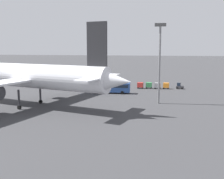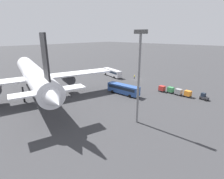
{
  "view_description": "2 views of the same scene",
  "coord_description": "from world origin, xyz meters",
  "px_view_note": "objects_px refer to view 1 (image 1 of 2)",
  "views": [
    {
      "loc": [
        -22.43,
        104.44,
        14.75
      ],
      "look_at": [
        -9.36,
        25.23,
        2.02
      ],
      "focal_mm": 45.0,
      "sensor_mm": 36.0,
      "label": 1
    },
    {
      "loc": [
        -42.66,
        63.61,
        19.17
      ],
      "look_at": [
        -6.26,
        23.42,
        2.03
      ],
      "focal_mm": 28.0,
      "sensor_mm": 36.0,
      "label": 2
    }
  ],
  "objects_px": {
    "worker_person": "(95,82)",
    "cargo_cart_green": "(149,85)",
    "shuttle_bus_far": "(111,87)",
    "shuttle_bus_near": "(66,79)",
    "cargo_cart_red": "(140,85)",
    "airplane": "(24,76)",
    "baggage_tug": "(180,86)",
    "cargo_cart_orange": "(166,85)",
    "cargo_cart_grey": "(157,85)"
  },
  "relations": [
    {
      "from": "shuttle_bus_near",
      "to": "cargo_cart_red",
      "type": "distance_m",
      "value": 29.16
    },
    {
      "from": "cargo_cart_red",
      "to": "airplane",
      "type": "bearing_deg",
      "value": 50.93
    },
    {
      "from": "airplane",
      "to": "cargo_cart_grey",
      "type": "xyz_separation_m",
      "value": [
        -32.1,
        -32.66,
        -6.16
      ]
    },
    {
      "from": "airplane",
      "to": "cargo_cart_red",
      "type": "height_order",
      "value": "airplane"
    },
    {
      "from": "shuttle_bus_far",
      "to": "worker_person",
      "type": "xyz_separation_m",
      "value": [
        9.74,
        -20.21,
        -1.12
      ]
    },
    {
      "from": "shuttle_bus_far",
      "to": "cargo_cart_grey",
      "type": "distance_m",
      "value": 18.25
    },
    {
      "from": "cargo_cart_red",
      "to": "cargo_cart_grey",
      "type": "bearing_deg",
      "value": -177.19
    },
    {
      "from": "baggage_tug",
      "to": "cargo_cart_red",
      "type": "xyz_separation_m",
      "value": [
        13.29,
        1.3,
        0.25
      ]
    },
    {
      "from": "cargo_cart_grey",
      "to": "baggage_tug",
      "type": "bearing_deg",
      "value": -172.3
    },
    {
      "from": "cargo_cart_orange",
      "to": "cargo_cart_grey",
      "type": "height_order",
      "value": "same"
    },
    {
      "from": "worker_person",
      "to": "cargo_cart_red",
      "type": "relative_size",
      "value": 0.79
    },
    {
      "from": "airplane",
      "to": "worker_person",
      "type": "height_order",
      "value": "airplane"
    },
    {
      "from": "cargo_cart_grey",
      "to": "shuttle_bus_far",
      "type": "bearing_deg",
      "value": 39.35
    },
    {
      "from": "shuttle_bus_far",
      "to": "cargo_cart_orange",
      "type": "relative_size",
      "value": 5.32
    },
    {
      "from": "cargo_cart_orange",
      "to": "cargo_cart_red",
      "type": "relative_size",
      "value": 1.0
    },
    {
      "from": "shuttle_bus_far",
      "to": "airplane",
      "type": "bearing_deg",
      "value": 47.8
    },
    {
      "from": "cargo_cart_green",
      "to": "cargo_cart_red",
      "type": "bearing_deg",
      "value": 11.77
    },
    {
      "from": "worker_person",
      "to": "cargo_cart_green",
      "type": "bearing_deg",
      "value": 158.31
    },
    {
      "from": "airplane",
      "to": "baggage_tug",
      "type": "distance_m",
      "value": 52.35
    },
    {
      "from": "worker_person",
      "to": "shuttle_bus_near",
      "type": "bearing_deg",
      "value": 17.33
    },
    {
      "from": "baggage_tug",
      "to": "shuttle_bus_far",
      "type": "bearing_deg",
      "value": 44.84
    },
    {
      "from": "airplane",
      "to": "cargo_cart_green",
      "type": "height_order",
      "value": "airplane"
    },
    {
      "from": "shuttle_bus_far",
      "to": "cargo_cart_green",
      "type": "xyz_separation_m",
      "value": [
        -11.19,
        -11.88,
        -0.79
      ]
    },
    {
      "from": "baggage_tug",
      "to": "worker_person",
      "type": "bearing_deg",
      "value": 0.9
    },
    {
      "from": "airplane",
      "to": "cargo_cart_red",
      "type": "xyz_separation_m",
      "value": [
        -26.28,
        -32.38,
        -6.16
      ]
    },
    {
      "from": "airplane",
      "to": "shuttle_bus_near",
      "type": "distance_m",
      "value": 38.45
    },
    {
      "from": "cargo_cart_red",
      "to": "shuttle_bus_far",
      "type": "bearing_deg",
      "value": 53.69
    },
    {
      "from": "shuttle_bus_far",
      "to": "cargo_cart_red",
      "type": "height_order",
      "value": "shuttle_bus_far"
    },
    {
      "from": "cargo_cart_orange",
      "to": "cargo_cart_green",
      "type": "height_order",
      "value": "same"
    },
    {
      "from": "shuttle_bus_near",
      "to": "cargo_cart_grey",
      "type": "xyz_separation_m",
      "value": [
        -34.42,
        5.35,
        -0.82
      ]
    },
    {
      "from": "baggage_tug",
      "to": "cargo_cart_orange",
      "type": "height_order",
      "value": "baggage_tug"
    },
    {
      "from": "cargo_cart_orange",
      "to": "cargo_cart_grey",
      "type": "bearing_deg",
      "value": 3.04
    },
    {
      "from": "shuttle_bus_far",
      "to": "worker_person",
      "type": "relative_size",
      "value": 6.73
    },
    {
      "from": "shuttle_bus_far",
      "to": "cargo_cart_red",
      "type": "bearing_deg",
      "value": -128.04
    },
    {
      "from": "shuttle_bus_far",
      "to": "cargo_cart_grey",
      "type": "height_order",
      "value": "shuttle_bus_far"
    },
    {
      "from": "shuttle_bus_near",
      "to": "airplane",
      "type": "bearing_deg",
      "value": 109.23
    },
    {
      "from": "airplane",
      "to": "worker_person",
      "type": "xyz_separation_m",
      "value": [
        -8.26,
        -41.31,
        -6.48
      ]
    },
    {
      "from": "shuttle_bus_near",
      "to": "worker_person",
      "type": "bearing_deg",
      "value": -146.93
    },
    {
      "from": "airplane",
      "to": "shuttle_bus_far",
      "type": "height_order",
      "value": "airplane"
    },
    {
      "from": "shuttle_bus_near",
      "to": "cargo_cart_green",
      "type": "relative_size",
      "value": 5.91
    },
    {
      "from": "shuttle_bus_near",
      "to": "cargo_cart_green",
      "type": "xyz_separation_m",
      "value": [
        -31.51,
        5.03,
        -0.82
      ]
    },
    {
      "from": "airplane",
      "to": "cargo_cart_orange",
      "type": "xyz_separation_m",
      "value": [
        -35.01,
        -32.82,
        -6.16
      ]
    },
    {
      "from": "shuttle_bus_near",
      "to": "worker_person",
      "type": "xyz_separation_m",
      "value": [
        -10.58,
        -3.3,
        -1.14
      ]
    },
    {
      "from": "baggage_tug",
      "to": "cargo_cart_green",
      "type": "distance_m",
      "value": 10.41
    },
    {
      "from": "worker_person",
      "to": "cargo_cart_green",
      "type": "xyz_separation_m",
      "value": [
        -20.93,
        8.33,
        0.32
      ]
    },
    {
      "from": "cargo_cart_green",
      "to": "worker_person",
      "type": "bearing_deg",
      "value": -21.69
    },
    {
      "from": "cargo_cart_orange",
      "to": "cargo_cart_green",
      "type": "xyz_separation_m",
      "value": [
        5.82,
        -0.17,
        0.0
      ]
    },
    {
      "from": "worker_person",
      "to": "cargo_cart_orange",
      "type": "distance_m",
      "value": 28.07
    },
    {
      "from": "baggage_tug",
      "to": "cargo_cart_grey",
      "type": "xyz_separation_m",
      "value": [
        7.47,
        1.01,
        0.25
      ]
    },
    {
      "from": "airplane",
      "to": "shuttle_bus_far",
      "type": "xyz_separation_m",
      "value": [
        -18.0,
        -21.1,
        -5.36
      ]
    }
  ]
}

